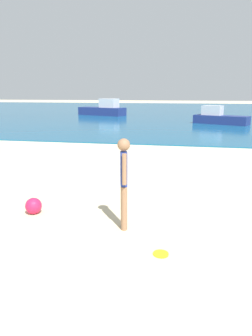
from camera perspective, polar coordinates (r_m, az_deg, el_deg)
water at (r=45.09m, az=9.56°, el=10.50°), size 160.00×60.00×0.06m
person_standing at (r=5.72m, az=-0.41°, el=-2.00°), size 0.23×0.39×1.76m
frisbee at (r=5.20m, az=6.50°, el=-15.61°), size 0.25×0.25×0.03m
boat_near at (r=26.34m, az=16.95°, el=8.96°), size 4.49×3.06×1.46m
boat_far at (r=34.97m, az=-4.23°, el=10.81°), size 5.70×3.47×1.85m
beach_ball at (r=6.97m, az=-16.84°, el=-6.76°), size 0.35×0.35×0.35m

